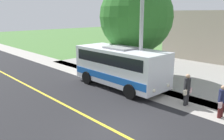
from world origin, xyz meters
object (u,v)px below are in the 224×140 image
at_px(shuttle_bus_front, 120,65).
at_px(tree_curbside, 136,17).
at_px(pedestrian_waiting, 187,89).
at_px(pedestrian_with_bags, 222,101).
at_px(street_light_pole, 141,15).

height_order(shuttle_bus_front, tree_curbside, tree_curbside).
bearing_deg(tree_curbside, pedestrian_waiting, 66.77).
relative_size(pedestrian_with_bags, street_light_pole, 0.18).
distance_m(shuttle_bus_front, tree_curbside, 4.38).
height_order(pedestrian_with_bags, street_light_pole, street_light_pole).
relative_size(pedestrian_waiting, street_light_pole, 0.20).
bearing_deg(shuttle_bus_front, pedestrian_waiting, 93.32).
relative_size(pedestrian_with_bags, pedestrian_waiting, 0.91).
bearing_deg(street_light_pole, shuttle_bus_front, -76.68).
distance_m(pedestrian_with_bags, pedestrian_waiting, 1.93).
bearing_deg(street_light_pole, pedestrian_waiting, 89.24).
bearing_deg(pedestrian_waiting, street_light_pole, -90.76).
height_order(pedestrian_with_bags, pedestrian_waiting, pedestrian_waiting).
relative_size(shuttle_bus_front, pedestrian_with_bags, 4.20).
xyz_separation_m(shuttle_bus_front, pedestrian_with_bags, (-0.09, 6.70, -0.66)).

